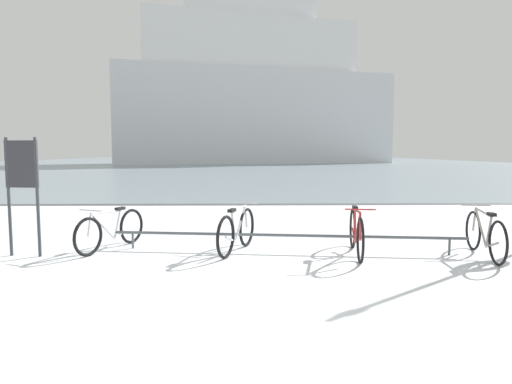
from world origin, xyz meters
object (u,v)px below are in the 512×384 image
bicycle_3 (485,235)px  info_sign (22,176)px  bicycle_0 (111,230)px  bicycle_1 (237,231)px  bicycle_2 (356,233)px  ferry_ship (254,94)px

bicycle_3 → info_sign: 7.45m
bicycle_0 → bicycle_1: size_ratio=1.02×
bicycle_1 → bicycle_2: 1.97m
bicycle_1 → ferry_ship: (0.96, 55.17, 9.28)m
bicycle_0 → ferry_ship: ferry_ship is taller
bicycle_0 → ferry_ship: 55.81m
bicycle_2 → bicycle_3: 2.03m
info_sign → ferry_ship: 56.20m
bicycle_0 → info_sign: size_ratio=0.84×
bicycle_0 → bicycle_3: (6.15, -0.66, 0.02)m
bicycle_1 → info_sign: size_ratio=0.82×
bicycle_1 → bicycle_3: bicycle_1 is taller
bicycle_1 → ferry_ship: size_ratio=0.04×
bicycle_2 → ferry_ship: bearing=91.0°
bicycle_2 → info_sign: bearing=179.6°
info_sign → bicycle_0: bearing=20.5°
bicycle_0 → bicycle_2: (4.12, -0.50, 0.03)m
ferry_ship → bicycle_0: bearing=-93.3°
bicycle_2 → info_sign: 5.44m
bicycle_0 → bicycle_1: 2.19m
bicycle_0 → ferry_ship: size_ratio=0.04×
bicycle_0 → info_sign: (-1.24, -0.46, 0.95)m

